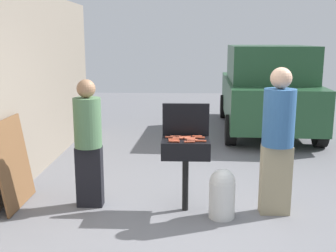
{
  "coord_description": "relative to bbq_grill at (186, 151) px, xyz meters",
  "views": [
    {
      "loc": [
        -0.2,
        -4.77,
        2.16
      ],
      "look_at": [
        -0.42,
        0.71,
        1.0
      ],
      "focal_mm": 43.92,
      "sensor_mm": 36.0,
      "label": 1
    }
  ],
  "objects": [
    {
      "name": "ground_plane",
      "position": [
        0.18,
        -0.21,
        -0.79
      ],
      "size": [
        24.0,
        24.0,
        0.0
      ],
      "primitive_type": "plane",
      "color": "slate"
    },
    {
      "name": "house_wall_side",
      "position": [
        -2.49,
        0.79,
        0.67
      ],
      "size": [
        0.24,
        8.0,
        2.92
      ],
      "primitive_type": "cube",
      "color": "gray",
      "rests_on": "ground"
    },
    {
      "name": "bbq_grill",
      "position": [
        0.0,
        0.0,
        0.0
      ],
      "size": [
        0.6,
        0.44,
        0.93
      ],
      "color": "black",
      "rests_on": "ground"
    },
    {
      "name": "grill_lid_open",
      "position": [
        0.0,
        0.22,
        0.35
      ],
      "size": [
        0.6,
        0.05,
        0.42
      ],
      "primitive_type": "cube",
      "color": "black",
      "rests_on": "bbq_grill"
    },
    {
      "name": "hot_dog_0",
      "position": [
        -0.13,
        0.11,
        0.16
      ],
      "size": [
        0.13,
        0.03,
        0.03
      ],
      "primitive_type": "cylinder",
      "rotation": [
        0.0,
        1.57,
        0.04
      ],
      "color": "#C6593D",
      "rests_on": "bbq_grill"
    },
    {
      "name": "hot_dog_1",
      "position": [
        -0.14,
        -0.12,
        0.16
      ],
      "size": [
        0.13,
        0.04,
        0.03
      ],
      "primitive_type": "cylinder",
      "rotation": [
        0.0,
        1.57,
        -0.1
      ],
      "color": "#AD4228",
      "rests_on": "bbq_grill"
    },
    {
      "name": "hot_dog_2",
      "position": [
        0.05,
        -0.16,
        0.16
      ],
      "size": [
        0.13,
        0.04,
        0.03
      ],
      "primitive_type": "cylinder",
      "rotation": [
        0.0,
        1.57,
        0.11
      ],
      "color": "#B74C33",
      "rests_on": "bbq_grill"
    },
    {
      "name": "hot_dog_3",
      "position": [
        0.14,
        0.12,
        0.16
      ],
      "size": [
        0.13,
        0.03,
        0.03
      ],
      "primitive_type": "cylinder",
      "rotation": [
        0.0,
        1.57,
        0.04
      ],
      "color": "#AD4228",
      "rests_on": "bbq_grill"
    },
    {
      "name": "hot_dog_4",
      "position": [
        -0.14,
        -0.15,
        0.16
      ],
      "size": [
        0.13,
        0.04,
        0.03
      ],
      "primitive_type": "cylinder",
      "rotation": [
        0.0,
        1.57,
        -0.1
      ],
      "color": "#AD4228",
      "rests_on": "bbq_grill"
    },
    {
      "name": "hot_dog_5",
      "position": [
        -0.02,
        0.05,
        0.16
      ],
      "size": [
        0.13,
        0.03,
        0.03
      ],
      "primitive_type": "cylinder",
      "rotation": [
        0.0,
        1.57,
        0.05
      ],
      "color": "#C6593D",
      "rests_on": "bbq_grill"
    },
    {
      "name": "hot_dog_6",
      "position": [
        0.08,
        -0.07,
        0.16
      ],
      "size": [
        0.13,
        0.04,
        0.03
      ],
      "primitive_type": "cylinder",
      "rotation": [
        0.0,
        1.57,
        -0.11
      ],
      "color": "#C6593D",
      "rests_on": "bbq_grill"
    },
    {
      "name": "hot_dog_7",
      "position": [
        -0.1,
        0.0,
        0.16
      ],
      "size": [
        0.13,
        0.03,
        0.03
      ],
      "primitive_type": "cylinder",
      "rotation": [
        0.0,
        1.57,
        0.03
      ],
      "color": "#B74C33",
      "rests_on": "bbq_grill"
    },
    {
      "name": "hot_dog_8",
      "position": [
        -0.15,
        -0.06,
        0.16
      ],
      "size": [
        0.13,
        0.03,
        0.03
      ],
      "primitive_type": "cylinder",
      "rotation": [
        0.0,
        1.57,
        -0.02
      ],
      "color": "#AD4228",
      "rests_on": "bbq_grill"
    },
    {
      "name": "hot_dog_9",
      "position": [
        0.05,
        -0.02,
        0.16
      ],
      "size": [
        0.13,
        0.04,
        0.03
      ],
      "primitive_type": "cylinder",
      "rotation": [
        0.0,
        1.57,
        -0.1
      ],
      "color": "#B74C33",
      "rests_on": "bbq_grill"
    },
    {
      "name": "hot_dog_10",
      "position": [
        0.05,
        0.02,
        0.16
      ],
      "size": [
        0.13,
        0.03,
        0.03
      ],
      "primitive_type": "cylinder",
      "rotation": [
        0.0,
        1.57,
        -0.02
      ],
      "color": "#C6593D",
      "rests_on": "bbq_grill"
    },
    {
      "name": "hot_dog_11",
      "position": [
        0.17,
        0.06,
        0.16
      ],
      "size": [
        0.13,
        0.04,
        0.03
      ],
      "primitive_type": "cylinder",
      "rotation": [
        0.0,
        1.57,
        -0.07
      ],
      "color": "#AD4228",
      "rests_on": "bbq_grill"
    },
    {
      "name": "hot_dog_12",
      "position": [
        0.18,
        -0.12,
        0.16
      ],
      "size": [
        0.13,
        0.04,
        0.03
      ],
      "primitive_type": "cylinder",
      "rotation": [
        0.0,
        1.57,
        -0.09
      ],
      "color": "#AD4228",
      "rests_on": "bbq_grill"
    },
    {
      "name": "hot_dog_13",
      "position": [
        0.0,
        0.09,
        0.16
      ],
      "size": [
        0.13,
        0.03,
        0.03
      ],
      "primitive_type": "cylinder",
      "rotation": [
        0.0,
        1.57,
        0.06
      ],
      "color": "#AD4228",
      "rests_on": "bbq_grill"
    },
    {
      "name": "hot_dog_14",
      "position": [
        -0.19,
        0.07,
        0.16
      ],
      "size": [
        0.13,
        0.03,
        0.03
      ],
      "primitive_type": "cylinder",
      "rotation": [
        0.0,
        1.57,
        -0.06
      ],
      "color": "#B74C33",
      "rests_on": "bbq_grill"
    },
    {
      "name": "propane_tank",
      "position": [
        0.45,
        -0.2,
        -0.47
      ],
      "size": [
        0.32,
        0.32,
        0.62
      ],
      "color": "silver",
      "rests_on": "ground"
    },
    {
      "name": "person_left",
      "position": [
        -1.25,
        0.1,
        0.12
      ],
      "size": [
        0.35,
        0.35,
        1.67
      ],
      "rotation": [
        0.0,
        0.0,
        -0.21
      ],
      "color": "black",
      "rests_on": "ground"
    },
    {
      "name": "person_right",
      "position": [
        1.13,
        -0.05,
        0.21
      ],
      "size": [
        0.39,
        0.39,
        1.84
      ],
      "rotation": [
        0.0,
        0.0,
        3.15
      ],
      "color": "gray",
      "rests_on": "ground"
    },
    {
      "name": "parked_minivan",
      "position": [
        1.93,
        4.81,
        0.23
      ],
      "size": [
        2.22,
        4.49,
        2.02
      ],
      "rotation": [
        0.0,
        0.0,
        3.09
      ],
      "color": "#234C2D",
      "rests_on": "ground"
    },
    {
      "name": "leaning_board",
      "position": [
        -2.24,
        0.07,
        -0.21
      ],
      "size": [
        0.2,
        0.9,
        1.16
      ],
      "primitive_type": "cube",
      "rotation": [
        0.0,
        -0.14,
        0.0
      ],
      "color": "brown",
      "rests_on": "ground"
    }
  ]
}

